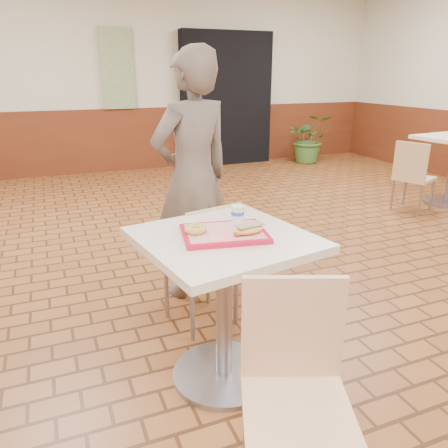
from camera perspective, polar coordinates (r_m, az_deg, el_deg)
name	(u,v)px	position (r m, az deg, el deg)	size (l,w,h in m)	color
room_shell	(349,81)	(2.89, 16.03, 17.49)	(8.01, 10.01, 3.01)	brown
wainscot_band	(335,235)	(3.08, 14.34, -1.39)	(8.00, 10.00, 1.00)	#582410
corridor_doorway	(227,100)	(7.78, 0.34, 15.90)	(1.60, 0.22, 2.20)	black
promo_poster	(117,69)	(7.33, -13.75, 19.10)	(0.50, 0.03, 1.20)	gray
main_table	(224,285)	(2.20, 0.00, -7.99)	(0.77, 0.77, 0.81)	beige
chair_main_front	(295,381)	(1.73, 9.23, -19.57)	(0.51, 0.51, 0.85)	#DEB285
chair_main_back	(206,260)	(2.70, -2.37, -4.73)	(0.46, 0.46, 0.82)	#D5C180
customer	(193,178)	(3.04, -4.08, 6.03)	(0.63, 0.41, 1.72)	#63574D
serving_tray	(224,233)	(2.09, 0.00, -1.24)	(0.40, 0.31, 0.02)	#BB0E2E
ring_donut	(196,229)	(2.07, -3.74, -0.66)	(0.11, 0.11, 0.03)	gold
long_john_donut	(249,229)	(2.05, 3.26, -0.69)	(0.17, 0.10, 0.05)	#EFA446
paper_cup	(238,214)	(2.21, 1.79, 1.38)	(0.07, 0.07, 0.08)	silver
chair_second_left	(413,173)	(5.47, 23.41, 6.10)	(0.49, 0.49, 0.82)	#D4B47F
potted_plant	(310,139)	(8.07, 11.11, 10.89)	(0.77, 0.67, 0.86)	#3D6C2B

